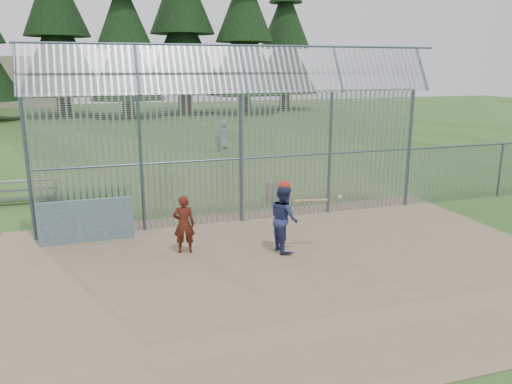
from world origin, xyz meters
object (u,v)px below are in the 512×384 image
object	(u,v)px
onlooker	(184,224)
bleacher	(13,192)
trash_can	(271,191)
batter	(284,218)
dugout_wall	(87,221)

from	to	relation	value
onlooker	bleacher	distance (m)	8.44
trash_can	bleacher	bearing A→B (deg)	163.25
batter	bleacher	bearing A→B (deg)	42.04
dugout_wall	trash_can	distance (m)	6.78
dugout_wall	batter	size ratio (longest dim) A/B	1.42
batter	trash_can	size ratio (longest dim) A/B	2.15
bleacher	trash_can	bearing A→B (deg)	-16.75
batter	trash_can	xyz separation A→B (m)	(1.36, 4.84, -0.52)
onlooker	dugout_wall	bearing A→B (deg)	-23.13
onlooker	trash_can	xyz separation A→B (m)	(3.87, 4.18, -0.40)
dugout_wall	batter	bearing A→B (deg)	-24.96
trash_can	bleacher	size ratio (longest dim) A/B	0.27
onlooker	trash_can	size ratio (longest dim) A/B	1.87
onlooker	trash_can	distance (m)	5.71
dugout_wall	batter	xyz separation A→B (m)	(4.92, -2.29, 0.28)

